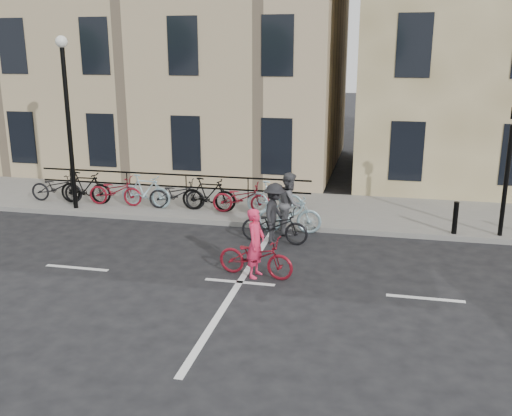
% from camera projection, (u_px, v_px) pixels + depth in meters
% --- Properties ---
extents(ground, '(120.00, 120.00, 0.00)m').
position_uv_depth(ground, '(240.00, 282.00, 12.73)').
color(ground, black).
rests_on(ground, ground).
extents(sidewalk, '(46.00, 4.00, 0.15)m').
position_uv_depth(sidewalk, '(168.00, 202.00, 19.19)').
color(sidewalk, slate).
rests_on(sidewalk, ground).
extents(building_west, '(20.00, 10.00, 10.00)m').
position_uv_depth(building_west, '(115.00, 47.00, 25.47)').
color(building_west, tan).
rests_on(building_west, sidewalk).
extents(traffic_light, '(0.18, 0.30, 3.90)m').
position_uv_depth(traffic_light, '(510.00, 152.00, 14.86)').
color(traffic_light, black).
rests_on(traffic_light, sidewalk).
extents(lamp_post, '(0.36, 0.36, 5.28)m').
position_uv_depth(lamp_post, '(67.00, 102.00, 17.30)').
color(lamp_post, black).
rests_on(lamp_post, sidewalk).
extents(bollard_east, '(0.14, 0.14, 0.90)m').
position_uv_depth(bollard_east, '(455.00, 218.00, 15.53)').
color(bollard_east, black).
rests_on(bollard_east, sidewalk).
extents(parked_bikes, '(9.35, 1.23, 1.05)m').
position_uv_depth(parked_bikes, '(160.00, 192.00, 18.11)').
color(parked_bikes, black).
rests_on(parked_bikes, sidewalk).
extents(cyclist_pink, '(1.87, 0.91, 1.60)m').
position_uv_depth(cyclist_pink, '(256.00, 253.00, 12.94)').
color(cyclist_pink, maroon).
rests_on(cyclist_pink, ground).
extents(cyclist_grey, '(1.84, 0.89, 1.74)m').
position_uv_depth(cyclist_grey, '(290.00, 209.00, 16.02)').
color(cyclist_grey, '#95B9C4').
rests_on(cyclist_grey, ground).
extents(cyclist_dark, '(1.90, 1.12, 1.64)m').
position_uv_depth(cyclist_dark, '(275.00, 220.00, 15.20)').
color(cyclist_dark, black).
rests_on(cyclist_dark, ground).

